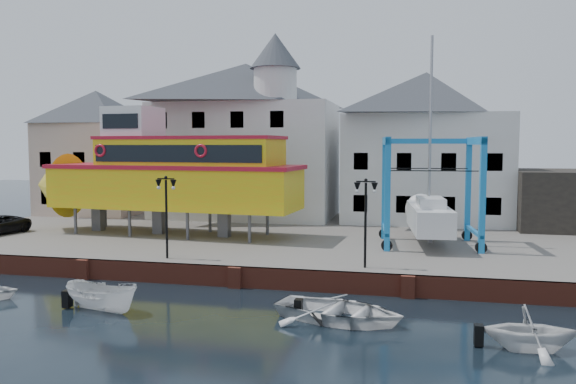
# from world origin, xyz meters

# --- Properties ---
(ground) EXTENTS (140.00, 140.00, 0.00)m
(ground) POSITION_xyz_m (0.00, 0.00, 0.00)
(ground) COLOR black
(ground) RESTS_ON ground
(hardstanding) EXTENTS (44.00, 22.00, 1.00)m
(hardstanding) POSITION_xyz_m (0.00, 11.00, 0.50)
(hardstanding) COLOR #696259
(hardstanding) RESTS_ON ground
(quay_wall) EXTENTS (44.00, 0.47, 1.00)m
(quay_wall) POSITION_xyz_m (-0.00, 0.10, 0.50)
(quay_wall) COLOR brown
(quay_wall) RESTS_ON ground
(building_pink) EXTENTS (8.00, 7.00, 10.30)m
(building_pink) POSITION_xyz_m (-18.00, 18.00, 6.15)
(building_pink) COLOR #CDAB9A
(building_pink) RESTS_ON hardstanding
(building_white_main) EXTENTS (14.00, 8.30, 14.00)m
(building_white_main) POSITION_xyz_m (-4.87, 18.39, 7.34)
(building_white_main) COLOR silver
(building_white_main) RESTS_ON hardstanding
(building_white_right) EXTENTS (12.00, 8.00, 11.20)m
(building_white_right) POSITION_xyz_m (9.00, 19.00, 6.60)
(building_white_right) COLOR silver
(building_white_right) RESTS_ON hardstanding
(shed_dark) EXTENTS (8.00, 7.00, 4.00)m
(shed_dark) POSITION_xyz_m (19.00, 17.00, 3.00)
(shed_dark) COLOR black
(shed_dark) RESTS_ON hardstanding
(lamp_post_left) EXTENTS (1.12, 0.32, 4.20)m
(lamp_post_left) POSITION_xyz_m (-4.00, 1.20, 4.17)
(lamp_post_left) COLOR black
(lamp_post_left) RESTS_ON hardstanding
(lamp_post_right) EXTENTS (1.12, 0.32, 4.20)m
(lamp_post_right) POSITION_xyz_m (6.00, 1.20, 4.17)
(lamp_post_right) COLOR black
(lamp_post_right) RESTS_ON hardstanding
(tour_boat) EXTENTS (19.08, 5.88, 8.18)m
(tour_boat) POSITION_xyz_m (-7.89, 8.52, 4.86)
(tour_boat) COLOR #59595E
(tour_boat) RESTS_ON hardstanding
(travel_lift) EXTENTS (5.92, 8.03, 11.91)m
(travel_lift) POSITION_xyz_m (9.02, 8.58, 3.00)
(travel_lift) COLOR #1577C0
(travel_lift) RESTS_ON hardstanding
(motorboat_a) EXTENTS (3.80, 2.15, 1.38)m
(motorboat_a) POSITION_xyz_m (-4.14, -4.72, 0.00)
(motorboat_a) COLOR white
(motorboat_a) RESTS_ON ground
(motorboat_b) EXTENTS (5.76, 4.73, 1.04)m
(motorboat_b) POSITION_xyz_m (5.46, -3.93, 0.00)
(motorboat_b) COLOR white
(motorboat_b) RESTS_ON ground
(motorboat_c) EXTENTS (3.28, 2.90, 1.61)m
(motorboat_c) POSITION_xyz_m (11.97, -5.66, 0.00)
(motorboat_c) COLOR white
(motorboat_c) RESTS_ON ground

